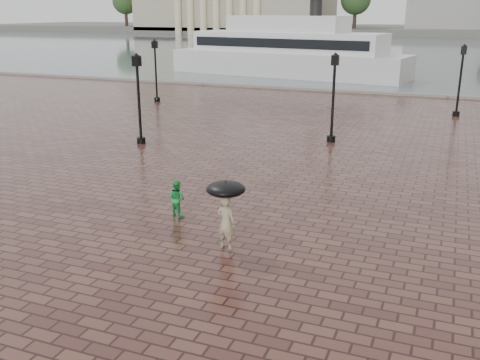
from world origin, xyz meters
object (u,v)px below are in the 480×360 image
at_px(street_lamps, 271,84).
at_px(child_pedestrian, 177,198).
at_px(adult_pedestrian, 226,222).
at_px(ferry_near, 287,51).

relative_size(street_lamps, child_pedestrian, 17.59).
relative_size(adult_pedestrian, child_pedestrian, 1.30).
relative_size(street_lamps, ferry_near, 0.83).
xyz_separation_m(child_pedestrian, ferry_near, (-8.45, 40.39, 1.87)).
xyz_separation_m(adult_pedestrian, ferry_near, (-10.95, 42.13, 1.69)).
bearing_deg(ferry_near, street_lamps, -66.54).
height_order(child_pedestrian, ferry_near, ferry_near).
height_order(street_lamps, child_pedestrian, street_lamps).
bearing_deg(child_pedestrian, ferry_near, -61.04).
relative_size(adult_pedestrian, ferry_near, 0.06).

